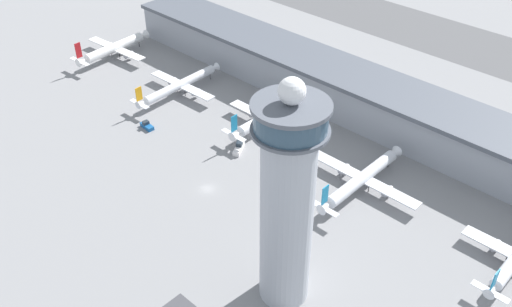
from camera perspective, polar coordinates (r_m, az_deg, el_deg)
name	(u,v)px	position (r m, az deg, el deg)	size (l,w,h in m)	color
ground_plane	(208,189)	(183.18, -4.86, -3.54)	(1000.00, 1000.00, 0.00)	gray
terminal_building	(341,88)	(222.38, 8.50, 6.50)	(215.08, 25.00, 16.54)	#9399A3
runway_strip	(448,39)	(295.66, 18.68, 10.83)	(322.62, 44.00, 0.01)	#515154
control_tower	(287,201)	(130.90, 3.15, -4.80)	(17.07, 17.07, 62.38)	#ADB2BC
airplane_gate_alpha	(114,48)	(268.29, -13.98, 10.21)	(35.07, 39.35, 13.41)	white
airplane_gate_bravo	(180,85)	(232.77, -7.60, 6.82)	(33.63, 43.20, 11.55)	silver
airplane_gate_charlie	(265,118)	(208.58, 0.93, 3.56)	(34.44, 34.04, 12.75)	white
airplane_gate_delta	(362,178)	(183.21, 10.57, -2.47)	(39.65, 41.37, 12.29)	silver
service_truck_catering	(239,148)	(198.84, -1.73, 0.56)	(5.64, 7.75, 3.10)	black
service_truck_fuel	(147,126)	(214.66, -10.86, 2.74)	(6.22, 2.88, 2.68)	black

